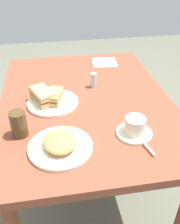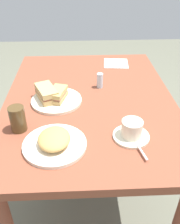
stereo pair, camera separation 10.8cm
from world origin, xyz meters
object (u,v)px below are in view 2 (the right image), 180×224
(spoon, at_px, (139,147))
(napkin, at_px, (116,63))
(coffee_cup, at_px, (132,128))
(salt_shaker, at_px, (100,81))
(sandwich_back, at_px, (47,93))
(sandwich_front, at_px, (58,94))
(drinking_glass, at_px, (18,119))
(sandwich_plate, at_px, (57,100))
(side_plate, at_px, (55,145))
(dining_table, at_px, (89,112))
(coffee_saucer, at_px, (131,136))

(spoon, distance_m, napkin, 0.80)
(coffee_cup, bearing_deg, salt_shaker, -167.65)
(sandwich_back, bearing_deg, napkin, 137.73)
(sandwich_front, xyz_separation_m, napkin, (-0.44, 0.34, -0.04))
(sandwich_front, xyz_separation_m, coffee_cup, (0.28, 0.30, 0.01))
(napkin, bearing_deg, drinking_glass, -36.67)
(sandwich_plate, xyz_separation_m, sandwich_front, (-0.00, 0.01, 0.03))
(sandwich_plate, distance_m, coffee_cup, 0.42)
(sandwich_front, distance_m, napkin, 0.56)
(side_plate, bearing_deg, dining_table, 157.20)
(coffee_saucer, relative_size, drinking_glass, 1.35)
(sandwich_front, relative_size, coffee_saucer, 0.91)
(sandwich_back, bearing_deg, coffee_saucer, 50.72)
(sandwich_plate, height_order, drinking_glass, drinking_glass)
(sandwich_back, height_order, coffee_saucer, sandwich_back)
(spoon, height_order, drinking_glass, drinking_glass)
(sandwich_back, relative_size, napkin, 1.07)
(sandwich_plate, relative_size, spoon, 2.47)
(salt_shaker, bearing_deg, napkin, 157.33)
(sandwich_plate, distance_m, coffee_saucer, 0.42)
(sandwich_back, relative_size, drinking_glass, 1.49)
(dining_table, height_order, drinking_glass, drinking_glass)
(coffee_saucer, distance_m, side_plate, 0.30)
(spoon, bearing_deg, coffee_saucer, -167.45)
(sandwich_front, xyz_separation_m, spoon, (0.36, 0.32, -0.03))
(napkin, bearing_deg, dining_table, -24.51)
(sandwich_front, distance_m, coffee_saucer, 0.42)
(coffee_cup, bearing_deg, sandwich_front, -132.84)
(sandwich_back, bearing_deg, sandwich_plate, 78.22)
(sandwich_plate, bearing_deg, dining_table, 100.93)
(spoon, relative_size, napkin, 0.66)
(sandwich_front, bearing_deg, coffee_cup, 47.16)
(coffee_cup, bearing_deg, dining_table, -154.19)
(spoon, bearing_deg, sandwich_front, -138.21)
(coffee_cup, relative_size, spoon, 1.13)
(spoon, bearing_deg, salt_shaker, -167.71)
(napkin, relative_size, salt_shaker, 1.91)
(sandwich_front, relative_size, coffee_cup, 1.18)
(dining_table, height_order, salt_shaker, salt_shaker)
(coffee_cup, xyz_separation_m, drinking_glass, (-0.07, -0.45, 0.01))
(dining_table, relative_size, side_plate, 4.64)
(side_plate, height_order, drinking_glass, drinking_glass)
(coffee_cup, distance_m, drinking_glass, 0.45)
(dining_table, bearing_deg, sandwich_back, -84.01)
(sandwich_plate, height_order, coffee_cup, coffee_cup)
(coffee_cup, distance_m, napkin, 0.72)
(sandwich_plate, relative_size, coffee_cup, 2.17)
(coffee_saucer, bearing_deg, side_plate, -82.86)
(spoon, relative_size, salt_shaker, 1.25)
(sandwich_plate, xyz_separation_m, sandwich_back, (-0.01, -0.05, 0.04))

